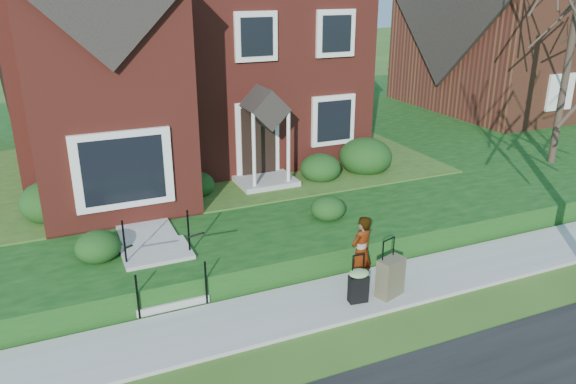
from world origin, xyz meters
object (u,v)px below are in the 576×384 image
suitcase_black (358,284)px  suitcase_olive (390,277)px  woman (361,251)px  front_steps (162,269)px

suitcase_black → suitcase_olive: (0.70, -0.04, 0.02)m
woman → suitcase_black: woman is taller
suitcase_black → front_steps: bearing=154.8°
woman → suitcase_black: (-0.37, -0.55, -0.38)m
woman → suitcase_olive: size_ratio=1.26×
front_steps → suitcase_black: front_steps is taller
woman → suitcase_olive: (0.33, -0.59, -0.36)m
suitcase_olive → front_steps: bearing=133.2°
woman → suitcase_olive: 0.77m
front_steps → suitcase_olive: (4.08, -2.18, 0.01)m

